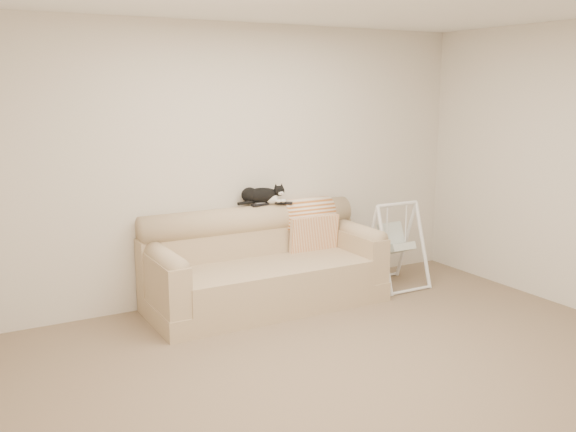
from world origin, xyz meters
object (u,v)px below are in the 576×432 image
object	(u,v)px
remote_a	(260,204)
baby_swing	(395,244)
sofa	(262,268)
remote_b	(284,203)
tuxedo_cat	(262,195)

from	to	relation	value
remote_a	baby_swing	distance (m)	1.48
sofa	remote_a	bearing A→B (deg)	67.17
remote_b	sofa	bearing A→B (deg)	-149.61
sofa	baby_swing	distance (m)	1.46
remote_a	remote_b	xyz separation A→B (m)	(0.24, -0.03, -0.00)
remote_b	tuxedo_cat	size ratio (longest dim) A/B	0.33
baby_swing	tuxedo_cat	bearing A→B (deg)	162.84
sofa	remote_b	size ratio (longest dim) A/B	13.37
remote_b	tuxedo_cat	distance (m)	0.24
tuxedo_cat	baby_swing	world-z (taller)	tuxedo_cat
remote_b	tuxedo_cat	bearing A→B (deg)	164.90
baby_swing	remote_b	bearing A→B (deg)	162.45
sofa	remote_b	distance (m)	0.68
sofa	baby_swing	bearing A→B (deg)	-6.02
sofa	remote_b	world-z (taller)	remote_b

